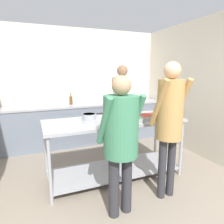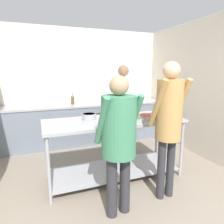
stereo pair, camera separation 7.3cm
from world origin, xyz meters
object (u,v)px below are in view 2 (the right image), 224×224
Objects in this scene: plate_stack at (71,125)px; serving_tray_vegetables at (126,120)px; cook_behind_counter at (123,101)px; sauce_pan at (89,116)px; water_bottle at (73,99)px; serving_tray_roast at (152,117)px; guest_serving_left at (119,133)px; guest_serving_right at (169,116)px.

plate_stack is 0.51× the size of serving_tray_vegetables.
plate_stack is 1.55m from cook_behind_counter.
water_bottle is at bearing 89.42° from sauce_pan.
sauce_pan is at bearing -90.58° from water_bottle.
serving_tray_roast is 0.25× the size of cook_behind_counter.
sauce_pan reaches higher than plate_stack.
sauce_pan is 0.98m from serving_tray_roast.
water_bottle is (-0.07, 2.58, 0.05)m from guest_serving_left.
cook_behind_counter is 1.26m from water_bottle.
plate_stack is 0.14× the size of guest_serving_right.
serving_tray_roast is at bearing 3.12° from plate_stack.
plate_stack is 0.79m from serving_tray_vegetables.
water_bottle reaches higher than plate_stack.
guest_serving_left reaches higher than serving_tray_vegetables.
plate_stack is 0.55× the size of serving_tray_roast.
serving_tray_vegetables is 2.01m from water_bottle.
guest_serving_right is 7.00× the size of water_bottle.
plate_stack is 0.67× the size of sauce_pan.
water_bottle is (-0.43, 1.96, 0.08)m from serving_tray_vegetables.
plate_stack is at bearing 178.60° from serving_tray_vegetables.
sauce_pan is 0.22× the size of guest_serving_left.
guest_serving_right is 1.00× the size of cook_behind_counter.
guest_serving_right reaches higher than serving_tray_vegetables.
sauce_pan reaches higher than serving_tray_roast.
cook_behind_counter reaches higher than serving_tray_roast.
water_bottle is at bearing 79.64° from plate_stack.
serving_tray_vegetables is at bearing -38.25° from sauce_pan.
serving_tray_vegetables is at bearing -111.53° from cook_behind_counter.
guest_serving_left is 0.91× the size of guest_serving_right.
guest_serving_left is at bearing -56.34° from plate_stack.
sauce_pan is 1.60m from water_bottle.
guest_serving_right is at bearing -103.23° from serving_tray_roast.
guest_serving_left is (0.09, -0.98, 0.00)m from sauce_pan.
cook_behind_counter is at bearing 95.77° from serving_tray_roast.
guest_serving_left is (0.43, -0.64, 0.03)m from plate_stack.
serving_tray_roast is at bearing 10.27° from serving_tray_vegetables.
guest_serving_right reaches higher than cook_behind_counter.
plate_stack is 0.15× the size of guest_serving_left.
water_bottle is at bearing 131.31° from cook_behind_counter.
guest_serving_right is 2.62m from water_bottle.
serving_tray_roast is (0.94, -0.27, -0.02)m from sauce_pan.
guest_serving_left is at bearing -120.25° from serving_tray_vegetables.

